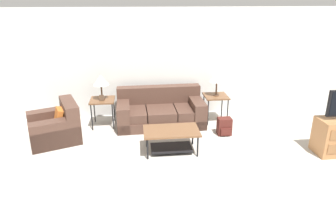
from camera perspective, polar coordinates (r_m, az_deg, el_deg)
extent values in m
cube|color=silver|center=(7.31, 0.60, 7.28)|extent=(9.07, 0.06, 2.60)
cube|color=#4C3328|center=(6.97, -1.41, -3.60)|extent=(2.00, 1.05, 0.22)
cube|color=#4C3328|center=(6.84, -6.89, -2.31)|extent=(0.66, 0.91, 0.20)
cube|color=#4C3328|center=(6.88, -1.41, -2.06)|extent=(0.66, 0.91, 0.20)
cube|color=#4C3328|center=(6.97, 3.96, -1.78)|extent=(0.66, 0.91, 0.20)
cube|color=#4C3328|center=(7.13, -1.78, 1.31)|extent=(1.98, 0.32, 0.40)
cube|color=#4C3328|center=(6.87, -8.45, -2.56)|extent=(0.31, 1.00, 0.58)
cube|color=#4C3328|center=(7.04, 5.42, -1.87)|extent=(0.31, 1.00, 0.58)
cube|color=#4C3328|center=(6.63, -20.85, -5.38)|extent=(1.22, 1.22, 0.40)
cube|color=#4C3328|center=(6.51, -18.28, -1.70)|extent=(0.57, 0.98, 0.40)
cube|color=#4C3328|center=(6.91, -21.26, -3.69)|extent=(0.98, 0.57, 0.56)
cube|color=#4C3328|center=(6.28, -20.56, -5.92)|extent=(0.98, 0.57, 0.56)
cube|color=orange|center=(6.52, -20.13, -2.82)|extent=(0.30, 0.38, 0.36)
cube|color=brown|center=(5.66, 0.63, -5.70)|extent=(1.05, 0.62, 0.04)
cylinder|color=black|center=(5.51, -3.92, -9.12)|extent=(0.03, 0.03, 0.42)
cylinder|color=black|center=(5.61, 5.68, -8.61)|extent=(0.03, 0.03, 0.42)
cylinder|color=black|center=(5.95, -4.12, -6.84)|extent=(0.03, 0.03, 0.42)
cylinder|color=black|center=(6.05, 4.74, -6.42)|extent=(0.03, 0.03, 0.42)
cube|color=black|center=(5.82, 0.62, -8.85)|extent=(0.78, 0.43, 0.02)
cube|color=brown|center=(6.88, -12.41, 0.17)|extent=(0.54, 0.54, 0.03)
cylinder|color=black|center=(6.81, -14.32, -3.06)|extent=(0.03, 0.03, 0.61)
cylinder|color=black|center=(6.76, -10.47, -2.95)|extent=(0.03, 0.03, 0.61)
cylinder|color=black|center=(7.24, -13.85, -1.66)|extent=(0.03, 0.03, 0.61)
cylinder|color=black|center=(7.19, -10.23, -1.55)|extent=(0.03, 0.03, 0.61)
cube|color=brown|center=(7.08, 9.11, 0.92)|extent=(0.54, 0.54, 0.03)
cylinder|color=black|center=(6.92, 7.63, -2.25)|extent=(0.03, 0.03, 0.61)
cylinder|color=black|center=(7.04, 11.26, -2.08)|extent=(0.03, 0.03, 0.61)
cylinder|color=black|center=(7.34, 6.79, -0.92)|extent=(0.03, 0.03, 0.61)
cylinder|color=black|center=(7.45, 10.23, -0.78)|extent=(0.03, 0.03, 0.61)
cylinder|color=#472D1E|center=(6.88, -12.42, 0.36)|extent=(0.14, 0.14, 0.02)
cylinder|color=#472D1E|center=(6.82, -12.53, 1.73)|extent=(0.04, 0.04, 0.33)
cone|color=white|center=(6.75, -12.69, 3.94)|extent=(0.34, 0.34, 0.22)
cylinder|color=#472D1E|center=(7.07, 9.12, 1.10)|extent=(0.14, 0.14, 0.02)
cylinder|color=#472D1E|center=(7.02, 9.20, 2.44)|extent=(0.04, 0.04, 0.33)
cone|color=white|center=(6.94, 9.32, 4.59)|extent=(0.34, 0.34, 0.22)
cube|color=#4C1E19|center=(6.56, 10.67, -4.75)|extent=(0.29, 0.21, 0.38)
cube|color=#4C1E19|center=(6.49, 10.94, -5.80)|extent=(0.22, 0.05, 0.15)
cylinder|color=#4C1E19|center=(6.64, 9.72, -4.21)|extent=(0.02, 0.02, 0.28)
cylinder|color=#4C1E19|center=(6.69, 11.05, -4.13)|extent=(0.02, 0.02, 0.28)
cube|color=#4C3828|center=(6.78, -12.55, 0.59)|extent=(0.10, 0.04, 0.13)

